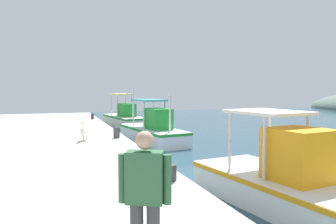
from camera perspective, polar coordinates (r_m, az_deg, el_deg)
fishing_boat_nearest at (r=26.34m, az=-7.27°, el=-1.08°), size 5.48×2.46×3.04m
fishing_boat_second at (r=18.69m, az=-2.43°, el=-3.16°), size 5.70×2.60×2.73m
fishing_boat_third at (r=9.28m, az=18.39°, el=-10.68°), size 5.15×2.87×3.36m
pelican at (r=14.62m, az=-13.65°, el=-3.06°), size 0.97×0.51×0.82m
fisherman_standing at (r=4.20m, az=-3.86°, el=-13.34°), size 0.40×0.59×1.68m
mooring_bollard_nearest at (r=24.33m, az=-12.40°, el=-0.71°), size 0.21×0.21×0.39m
mooring_bollard_second at (r=15.09m, az=-8.51°, el=-3.39°), size 0.27×0.27×0.47m
mooring_bollard_third at (r=8.22m, az=0.51°, el=-9.99°), size 0.26×0.26×0.38m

